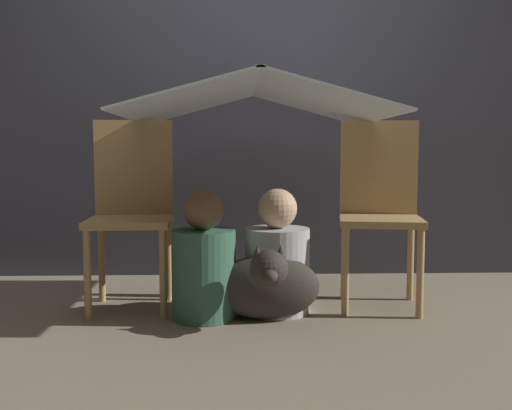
% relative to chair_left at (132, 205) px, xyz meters
% --- Properties ---
extents(ground_plane, '(8.80, 8.80, 0.00)m').
position_rel_chair_left_xyz_m(ground_plane, '(0.65, -0.21, -0.54)').
color(ground_plane, gray).
extents(wall_back, '(7.00, 0.05, 2.50)m').
position_rel_chair_left_xyz_m(wall_back, '(0.65, 0.79, 0.71)').
color(wall_back, '#3D3D47').
rests_on(wall_back, ground_plane).
extents(chair_left, '(0.44, 0.44, 0.99)m').
position_rel_chair_left_xyz_m(chair_left, '(0.00, 0.00, 0.00)').
color(chair_left, tan).
rests_on(chair_left, ground_plane).
extents(chair_right, '(0.48, 0.48, 0.99)m').
position_rel_chair_left_xyz_m(chair_right, '(1.32, -0.00, 0.00)').
color(chair_right, tan).
rests_on(chair_right, ground_plane).
extents(sheet_canopy, '(1.30, 1.15, 0.19)m').
position_rel_chair_left_xyz_m(sheet_canopy, '(0.65, -0.08, 0.54)').
color(sheet_canopy, silver).
extents(person_front, '(0.31, 0.31, 0.64)m').
position_rel_chair_left_xyz_m(person_front, '(0.39, -0.26, -0.27)').
color(person_front, '#38664C').
rests_on(person_front, ground_plane).
extents(person_second, '(0.33, 0.33, 0.63)m').
position_rel_chair_left_xyz_m(person_second, '(0.76, -0.16, -0.28)').
color(person_second, '#B2B2B7').
rests_on(person_second, ground_plane).
extents(dog, '(0.52, 0.43, 0.40)m').
position_rel_chair_left_xyz_m(dog, '(0.70, -0.31, -0.36)').
color(dog, '#332D28').
rests_on(dog, ground_plane).
extents(floor_cushion, '(0.43, 0.34, 0.10)m').
position_rel_chair_left_xyz_m(floor_cushion, '(0.67, -0.05, -0.49)').
color(floor_cushion, '#E5CC66').
rests_on(floor_cushion, ground_plane).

